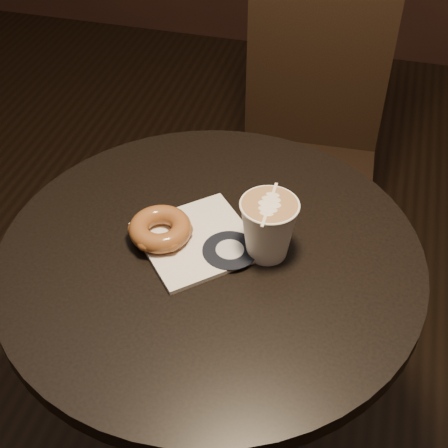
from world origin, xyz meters
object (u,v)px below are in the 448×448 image
(pastry_bag, at_px, (197,240))
(latte_cup, at_px, (268,229))
(doughnut, at_px, (160,229))
(cafe_table, at_px, (212,326))
(chair, at_px, (309,130))

(pastry_bag, height_order, latte_cup, latte_cup)
(doughnut, relative_size, latte_cup, 1.00)
(pastry_bag, relative_size, latte_cup, 1.69)
(pastry_bag, xyz_separation_m, doughnut, (-0.06, -0.01, 0.02))
(cafe_table, bearing_deg, chair, 85.05)
(pastry_bag, bearing_deg, cafe_table, -68.31)
(cafe_table, height_order, chair, chair)
(doughnut, bearing_deg, cafe_table, -1.46)
(doughnut, height_order, latte_cup, latte_cup)
(latte_cup, bearing_deg, doughnut, -174.34)
(latte_cup, bearing_deg, cafe_table, -167.70)
(chair, relative_size, doughnut, 9.04)
(cafe_table, distance_m, chair, 0.73)
(pastry_bag, bearing_deg, latte_cup, -39.16)
(latte_cup, bearing_deg, chair, 92.22)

